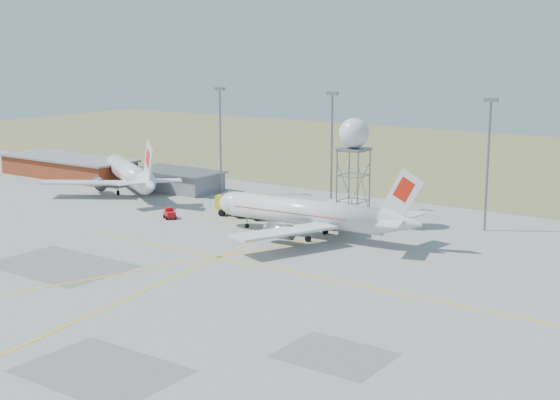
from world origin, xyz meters
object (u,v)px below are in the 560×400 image
Objects in this scene: fire_truck at (246,206)px; radar_tower at (354,166)px; airliner_main at (309,214)px; baggage_tug at (170,215)px; airliner_far at (130,174)px.

radar_tower is at bearing 10.09° from fire_truck.
airliner_main is 12.60× the size of baggage_tug.
airliner_far is 11.90× the size of baggage_tug.
airliner_far is at bearing 167.75° from fire_truck.
airliner_main is at bearing 37.30° from baggage_tug.
airliner_far is 25.74m from baggage_tug.
airliner_main is 3.41× the size of fire_truck.
fire_truck is at bearing -22.67° from airliner_main.
fire_truck is (-16.25, 5.52, -1.68)m from airliner_main.
airliner_main is 1.99× the size of radar_tower.
airliner_far reaches higher than fire_truck.
airliner_main is 48.99m from airliner_far.
baggage_tug is (-27.36, -13.11, -8.98)m from radar_tower.
baggage_tug is at bearing -154.40° from radar_tower.
airliner_far is 1.88× the size of radar_tower.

